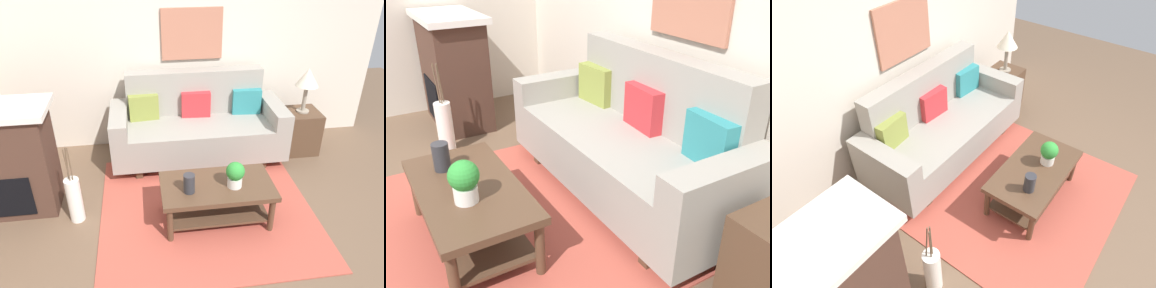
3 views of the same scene
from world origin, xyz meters
The scene contains 15 objects.
ground_plane centered at (0.00, 0.00, 0.00)m, with size 9.08×9.08×0.00m, color brown.
wall_back centered at (0.00, 2.11, 1.35)m, with size 5.08×0.10×2.70m, color beige.
area_rug centered at (0.00, 0.50, 0.01)m, with size 2.20×2.09×0.01m, color #B24C3D.
couch centered at (0.07, 1.57, 0.43)m, with size 2.11×0.84×1.08m.
throw_pillow_olive centered at (-0.58, 1.70, 0.68)m, with size 0.36×0.12×0.32m, color olive.
throw_pillow_crimson centered at (0.07, 1.70, 0.68)m, with size 0.36×0.12×0.32m, color red.
throw_pillow_teal centered at (0.72, 1.70, 0.68)m, with size 0.36×0.12×0.32m, color teal.
coffee_table centered at (0.07, 0.33, 0.31)m, with size 1.10×0.60×0.43m.
tabletop_vase centered at (-0.22, 0.26, 0.53)m, with size 0.11×0.11×0.19m, color #2D2D33.
potted_plant_tabletop centered at (0.23, 0.28, 0.57)m, with size 0.18×0.18×0.26m.
fireplace centered at (-1.99, 0.83, 0.59)m, with size 1.02×0.58×1.16m.
floor_vase centered at (-1.33, 0.53, 0.24)m, with size 0.15×0.15×0.49m, color white.
floor_vase_branch_a centered at (-1.31, 0.53, 0.67)m, with size 0.01×0.01×0.36m, color brown.
floor_vase_branch_b centered at (-1.34, 0.54, 0.67)m, with size 0.01×0.01×0.36m, color brown.
floor_vase_branch_c centered at (-1.34, 0.51, 0.67)m, with size 0.01×0.01×0.36m, color brown.
Camera 2 is at (2.29, -0.18, 1.79)m, focal length 38.55 mm.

